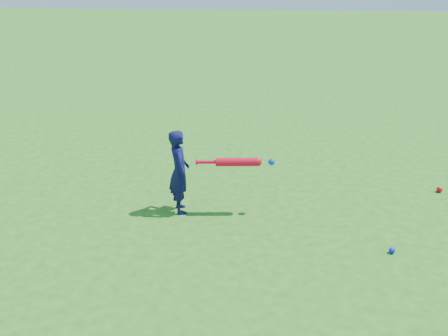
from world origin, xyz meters
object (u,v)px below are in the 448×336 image
ground_ball_blue (392,250)px  ground_ball_red (439,189)px  bat_swing (240,162)px  child (179,172)px

ground_ball_blue → ground_ball_red: bearing=63.2°
bat_swing → ground_ball_red: bearing=12.4°
child → ground_ball_red: child is taller
ground_ball_red → bat_swing: bat_swing is taller
child → ground_ball_red: (3.07, 1.01, -0.44)m
ground_ball_red → ground_ball_blue: bearing=-116.8°
child → ground_ball_red: bearing=-93.7°
child → bat_swing: size_ratio=1.11×
child → ground_ball_red: 3.26m
child → bat_swing: (0.68, 0.05, 0.13)m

